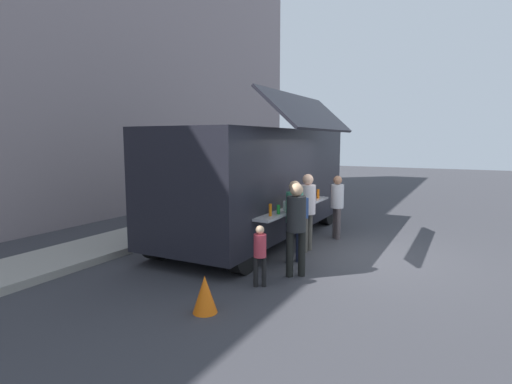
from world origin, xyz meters
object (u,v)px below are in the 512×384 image
at_px(customer_rear_waiting, 296,221).
at_px(customer_extra_browsing, 337,201).
at_px(traffic_cone_orange, 205,294).
at_px(customer_mid_with_backpack, 295,213).
at_px(child_near_queue, 260,250).
at_px(food_truck_main, 258,179).
at_px(trash_bin, 248,196).
at_px(customer_front_ordering, 307,206).

relative_size(customer_rear_waiting, customer_extra_browsing, 1.08).
bearing_deg(traffic_cone_orange, customer_mid_with_backpack, -4.54).
bearing_deg(child_near_queue, food_truck_main, -0.37).
distance_m(food_truck_main, trash_bin, 4.49).
xyz_separation_m(trash_bin, customer_front_ordering, (-4.24, -3.84, 0.56)).
xyz_separation_m(customer_front_ordering, child_near_queue, (-2.44, -0.08, -0.40)).
height_order(customer_mid_with_backpack, customer_extra_browsing, customer_mid_with_backpack).
distance_m(trash_bin, customer_extra_browsing, 4.93).
distance_m(traffic_cone_orange, customer_extra_browsing, 5.30).
relative_size(trash_bin, customer_extra_browsing, 0.59).
bearing_deg(customer_front_ordering, customer_extra_browsing, -93.03).
bearing_deg(traffic_cone_orange, child_near_queue, -9.54).
bearing_deg(traffic_cone_orange, customer_rear_waiting, -14.90).
bearing_deg(trash_bin, child_near_queue, -149.59).
xyz_separation_m(traffic_cone_orange, child_near_queue, (1.31, -0.22, 0.36)).
bearing_deg(child_near_queue, customer_mid_with_backpack, -28.76).
relative_size(food_truck_main, customer_mid_with_backpack, 3.86).
bearing_deg(customer_rear_waiting, customer_extra_browsing, -34.25).
xyz_separation_m(traffic_cone_orange, customer_mid_with_backpack, (2.84, -0.23, 0.75)).
xyz_separation_m(food_truck_main, traffic_cone_orange, (-4.29, -1.38, -1.22)).
bearing_deg(traffic_cone_orange, customer_front_ordering, -2.09).
relative_size(food_truck_main, traffic_cone_orange, 11.71).
distance_m(food_truck_main, customer_extra_browsing, 2.07).
xyz_separation_m(traffic_cone_orange, customer_front_ordering, (3.75, -0.14, 0.75)).
height_order(food_truck_main, customer_front_ordering, food_truck_main).
bearing_deg(traffic_cone_orange, food_truck_main, 17.82).
xyz_separation_m(customer_front_ordering, customer_mid_with_backpack, (-0.91, -0.09, -0.01)).
bearing_deg(child_near_queue, customer_front_ordering, -26.59).
distance_m(food_truck_main, traffic_cone_orange, 4.67).
xyz_separation_m(trash_bin, customer_extra_browsing, (-2.74, -4.07, 0.48)).
bearing_deg(customer_extra_browsing, child_near_queue, 49.89).
distance_m(food_truck_main, child_near_queue, 3.50).
relative_size(trash_bin, customer_mid_with_backpack, 0.56).
height_order(food_truck_main, customer_rear_waiting, food_truck_main).
relative_size(customer_front_ordering, customer_rear_waiting, 1.01).
bearing_deg(customer_rear_waiting, trash_bin, -1.80).
bearing_deg(customer_front_ordering, trash_bin, -42.05).
bearing_deg(customer_front_ordering, food_truck_main, -14.01).
bearing_deg(food_truck_main, traffic_cone_orange, -162.28).
xyz_separation_m(food_truck_main, customer_mid_with_backpack, (-1.45, -1.61, -0.48)).
bearing_deg(customer_mid_with_backpack, child_near_queue, 133.06).
height_order(traffic_cone_orange, trash_bin, trash_bin).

